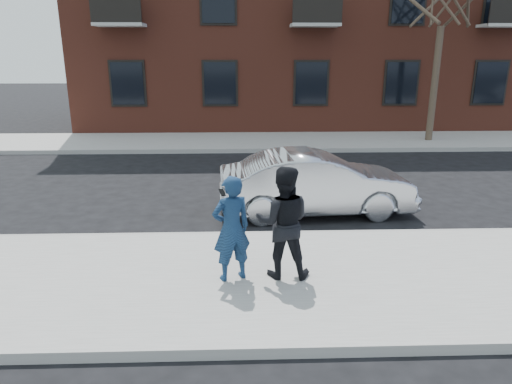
{
  "coord_description": "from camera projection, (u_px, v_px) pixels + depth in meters",
  "views": [
    {
      "loc": [
        -2.85,
        -6.46,
        3.38
      ],
      "look_at": [
        -2.62,
        0.4,
        1.29
      ],
      "focal_mm": 32.0,
      "sensor_mm": 36.0,
      "label": 1
    }
  ],
  "objects": [
    {
      "name": "near_curb",
      "position": [
        391.0,
        234.0,
        8.71
      ],
      "size": [
        50.0,
        0.1,
        0.15
      ],
      "primitive_type": "cube",
      "color": "#999691",
      "rests_on": "ground"
    },
    {
      "name": "near_sidewalk",
      "position": [
        428.0,
        279.0,
        6.99
      ],
      "size": [
        50.0,
        3.5,
        0.15
      ],
      "primitive_type": "cube",
      "color": "gray",
      "rests_on": "ground"
    },
    {
      "name": "far_sidewalk",
      "position": [
        313.0,
        141.0,
        17.99
      ],
      "size": [
        50.0,
        3.5,
        0.15
      ],
      "primitive_type": "cube",
      "color": "gray",
      "rests_on": "ground"
    },
    {
      "name": "man_hoodie",
      "position": [
        231.0,
        229.0,
        6.62
      ],
      "size": [
        0.68,
        0.57,
        1.59
      ],
      "rotation": [
        0.0,
        0.0,
        3.53
      ],
      "color": "navy",
      "rests_on": "near_sidewalk"
    },
    {
      "name": "far_curb",
      "position": [
        321.0,
        150.0,
        16.26
      ],
      "size": [
        50.0,
        0.1,
        0.15
      ],
      "primitive_type": "cube",
      "color": "#999691",
      "rests_on": "ground"
    },
    {
      "name": "ground",
      "position": [
        421.0,
        275.0,
        7.25
      ],
      "size": [
        100.0,
        100.0,
        0.0
      ],
      "primitive_type": "plane",
      "color": "black",
      "rests_on": "ground"
    },
    {
      "name": "man_peacoat",
      "position": [
        283.0,
        222.0,
        6.71
      ],
      "size": [
        0.88,
        0.71,
        1.7
      ],
      "rotation": [
        0.0,
        0.0,
        3.06
      ],
      "color": "black",
      "rests_on": "near_sidewalk"
    },
    {
      "name": "silver_sedan",
      "position": [
        316.0,
        183.0,
        9.88
      ],
      "size": [
        4.26,
        1.74,
        1.37
      ],
      "primitive_type": "imported",
      "rotation": [
        0.0,
        0.0,
        1.64
      ],
      "color": "#B7BABF",
      "rests_on": "ground"
    }
  ]
}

